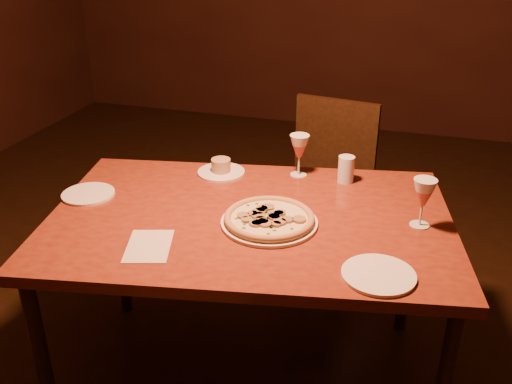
# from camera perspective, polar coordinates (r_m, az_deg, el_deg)

# --- Properties ---
(dining_table) EXTENTS (1.57, 1.17, 0.76)m
(dining_table) POSITION_cam_1_polar(r_m,az_deg,el_deg) (2.06, -0.64, -4.03)
(dining_table) COLOR maroon
(dining_table) RESTS_ON floor
(chair_far) EXTENTS (0.50, 0.50, 0.90)m
(chair_far) POSITION_cam_1_polar(r_m,az_deg,el_deg) (2.93, 6.94, 1.16)
(chair_far) COLOR black
(chair_far) RESTS_ON floor
(pizza_plate) EXTENTS (0.34, 0.34, 0.04)m
(pizza_plate) POSITION_cam_1_polar(r_m,az_deg,el_deg) (1.97, 1.33, -2.71)
(pizza_plate) COLOR white
(pizza_plate) RESTS_ON dining_table
(ramekin_saucer) EXTENTS (0.20, 0.20, 0.06)m
(ramekin_saucer) POSITION_cam_1_polar(r_m,az_deg,el_deg) (2.36, -3.51, 2.35)
(ramekin_saucer) COLOR white
(ramekin_saucer) RESTS_ON dining_table
(wine_glass_far) EXTENTS (0.08, 0.08, 0.17)m
(wine_glass_far) POSITION_cam_1_polar(r_m,az_deg,el_deg) (2.32, 4.33, 3.66)
(wine_glass_far) COLOR #C25651
(wine_glass_far) RESTS_ON dining_table
(wine_glass_right) EXTENTS (0.08, 0.08, 0.17)m
(wine_glass_right) POSITION_cam_1_polar(r_m,az_deg,el_deg) (2.01, 16.31, -1.05)
(wine_glass_right) COLOR #C25651
(wine_glass_right) RESTS_ON dining_table
(water_tumbler) EXTENTS (0.06, 0.06, 0.11)m
(water_tumbler) POSITION_cam_1_polar(r_m,az_deg,el_deg) (2.29, 8.99, 2.26)
(water_tumbler) COLOR silver
(water_tumbler) RESTS_ON dining_table
(side_plate_left) EXTENTS (0.20, 0.20, 0.01)m
(side_plate_left) POSITION_cam_1_polar(r_m,az_deg,el_deg) (2.27, -16.43, -0.19)
(side_plate_left) COLOR white
(side_plate_left) RESTS_ON dining_table
(side_plate_near) EXTENTS (0.22, 0.22, 0.01)m
(side_plate_near) POSITION_cam_1_polar(r_m,az_deg,el_deg) (1.74, 12.16, -8.11)
(side_plate_near) COLOR white
(side_plate_near) RESTS_ON dining_table
(menu_card) EXTENTS (0.19, 0.24, 0.00)m
(menu_card) POSITION_cam_1_polar(r_m,az_deg,el_deg) (1.88, -10.67, -5.32)
(menu_card) COLOR beige
(menu_card) RESTS_ON dining_table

